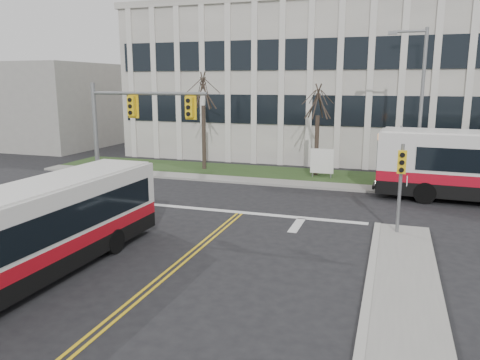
% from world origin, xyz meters
% --- Properties ---
extents(ground, '(120.00, 120.00, 0.00)m').
position_xyz_m(ground, '(0.00, 0.00, 0.00)').
color(ground, black).
rests_on(ground, ground).
extents(sidewalk_cross, '(44.00, 1.60, 0.14)m').
position_xyz_m(sidewalk_cross, '(5.00, 15.20, 0.07)').
color(sidewalk_cross, '#9E9B93').
rests_on(sidewalk_cross, ground).
extents(building_lawn, '(44.00, 5.00, 0.12)m').
position_xyz_m(building_lawn, '(5.00, 18.00, 0.06)').
color(building_lawn, '#2A421C').
rests_on(building_lawn, ground).
extents(office_building, '(40.00, 16.00, 12.00)m').
position_xyz_m(office_building, '(5.00, 30.00, 6.00)').
color(office_building, silver).
rests_on(office_building, ground).
extents(building_annex, '(12.00, 12.00, 8.00)m').
position_xyz_m(building_annex, '(-26.00, 26.00, 4.00)').
color(building_annex, '#9E9B93').
rests_on(building_annex, ground).
extents(mast_arm_signal, '(6.11, 0.38, 6.20)m').
position_xyz_m(mast_arm_signal, '(-5.62, 7.16, 4.26)').
color(mast_arm_signal, slate).
rests_on(mast_arm_signal, ground).
extents(signal_pole_near, '(0.34, 0.39, 3.80)m').
position_xyz_m(signal_pole_near, '(7.20, 6.90, 2.50)').
color(signal_pole_near, slate).
rests_on(signal_pole_near, ground).
extents(signal_pole_far, '(0.34, 0.39, 3.80)m').
position_xyz_m(signal_pole_far, '(7.20, 15.40, 2.50)').
color(signal_pole_far, slate).
rests_on(signal_pole_far, ground).
extents(streetlight, '(2.15, 0.25, 9.20)m').
position_xyz_m(streetlight, '(8.03, 16.20, 5.19)').
color(streetlight, slate).
rests_on(streetlight, ground).
extents(directory_sign, '(1.50, 0.12, 2.00)m').
position_xyz_m(directory_sign, '(2.50, 17.50, 1.17)').
color(directory_sign, slate).
rests_on(directory_sign, ground).
extents(tree_left, '(1.80, 1.80, 7.70)m').
position_xyz_m(tree_left, '(-6.00, 18.00, 5.51)').
color(tree_left, '#42352B').
rests_on(tree_left, ground).
extents(tree_mid, '(1.80, 1.80, 6.82)m').
position_xyz_m(tree_mid, '(2.00, 18.20, 4.88)').
color(tree_mid, '#42352B').
rests_on(tree_mid, ground).
extents(bus_main, '(2.67, 11.14, 2.96)m').
position_xyz_m(bus_main, '(-3.87, -1.26, 1.48)').
color(bus_main, silver).
rests_on(bus_main, ground).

